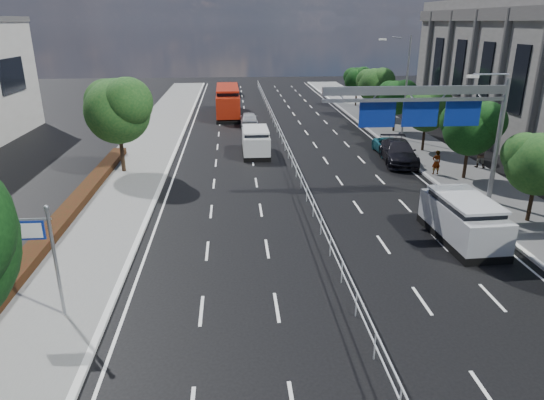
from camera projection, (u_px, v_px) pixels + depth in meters
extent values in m
plane|color=black|center=(350.00, 304.00, 18.35)|extent=(160.00, 160.00, 0.00)
cube|color=slate|center=(36.00, 317.00, 17.44)|extent=(5.00, 140.00, 0.14)
cube|color=silver|center=(107.00, 313.00, 17.63)|extent=(0.25, 140.00, 0.15)
cube|color=silver|center=(286.00, 141.00, 39.03)|extent=(0.05, 85.00, 0.05)
cube|color=silver|center=(286.00, 146.00, 39.19)|extent=(0.05, 85.00, 0.05)
cube|color=black|center=(36.00, 250.00, 21.88)|extent=(1.00, 36.00, 0.44)
cylinder|color=gray|center=(56.00, 265.00, 16.82)|extent=(0.12, 0.12, 4.20)
sphere|color=gray|center=(46.00, 208.00, 16.07)|extent=(0.18, 0.18, 0.18)
cylinder|color=gray|center=(31.00, 219.00, 16.17)|extent=(1.30, 0.07, 0.07)
cube|color=navy|center=(24.00, 231.00, 16.28)|extent=(1.35, 0.06, 0.68)
cube|color=white|center=(25.00, 230.00, 16.32)|extent=(1.20, 0.01, 0.54)
cube|color=white|center=(24.00, 231.00, 16.25)|extent=(1.20, 0.01, 0.54)
cylinder|color=gray|center=(498.00, 143.00, 27.26)|extent=(0.28, 0.28, 7.20)
cube|color=gray|center=(417.00, 90.00, 25.84)|extent=(10.20, 0.25, 0.45)
cube|color=gray|center=(416.00, 100.00, 26.01)|extent=(10.20, 0.18, 0.18)
cylinder|color=gray|center=(491.00, 74.00, 25.86)|extent=(2.00, 0.10, 0.10)
cube|color=silver|center=(473.00, 76.00, 25.82)|extent=(0.60, 0.25, 0.15)
cube|color=navy|center=(463.00, 113.00, 26.67)|extent=(2.00, 0.08, 1.40)
cube|color=white|center=(462.00, 113.00, 26.72)|extent=(1.80, 0.02, 1.20)
cube|color=navy|center=(420.00, 114.00, 26.49)|extent=(2.00, 0.08, 1.40)
cube|color=white|center=(420.00, 114.00, 26.53)|extent=(1.80, 0.02, 1.20)
cube|color=navy|center=(377.00, 115.00, 26.30)|extent=(2.00, 0.08, 1.40)
cube|color=white|center=(377.00, 114.00, 26.35)|extent=(1.80, 0.02, 1.20)
cylinder|color=gray|center=(406.00, 90.00, 41.92)|extent=(0.16, 0.16, 9.00)
cylinder|color=gray|center=(397.00, 37.00, 40.34)|extent=(0.10, 2.40, 0.10)
cube|color=silver|center=(383.00, 39.00, 40.30)|extent=(0.60, 0.25, 0.15)
cube|color=#4C4947|center=(510.00, 14.00, 36.53)|extent=(0.40, 36.00, 1.00)
cylinder|color=black|center=(122.00, 149.00, 33.65)|extent=(0.28, 0.28, 3.50)
sphere|color=#133B15|center=(118.00, 111.00, 32.75)|extent=(4.40, 4.40, 4.40)
sphere|color=#133B15|center=(128.00, 102.00, 31.96)|extent=(3.30, 3.30, 3.30)
sphere|color=#133B15|center=(107.00, 102.00, 33.12)|extent=(3.08, 3.08, 3.08)
cylinder|color=black|center=(531.00, 200.00, 25.30)|extent=(0.21, 0.21, 2.60)
sphere|color=#133B15|center=(538.00, 164.00, 24.63)|extent=(3.20, 3.20, 3.20)
sphere|color=#133B15|center=(524.00, 154.00, 24.89)|extent=(2.24, 2.24, 2.24)
cylinder|color=black|center=(466.00, 160.00, 32.27)|extent=(0.22, 0.22, 2.80)
sphere|color=black|center=(470.00, 129.00, 31.56)|extent=(3.50, 3.50, 3.50)
sphere|color=black|center=(486.00, 122.00, 30.92)|extent=(2.62, 2.62, 2.62)
sphere|color=black|center=(459.00, 121.00, 31.84)|extent=(2.45, 2.45, 2.45)
cylinder|color=black|center=(424.00, 136.00, 39.30)|extent=(0.22, 0.22, 2.70)
sphere|color=#133B15|center=(426.00, 111.00, 38.61)|extent=(3.30, 3.30, 3.30)
sphere|color=#133B15|center=(438.00, 105.00, 38.01)|extent=(2.48, 2.48, 2.47)
sphere|color=#133B15|center=(418.00, 105.00, 38.88)|extent=(2.31, 2.31, 2.31)
cylinder|color=black|center=(394.00, 119.00, 46.32)|extent=(0.21, 0.21, 2.65)
sphere|color=black|center=(396.00, 98.00, 45.64)|extent=(3.20, 3.20, 3.20)
sphere|color=black|center=(405.00, 93.00, 45.06)|extent=(2.40, 2.40, 2.40)
sphere|color=black|center=(389.00, 93.00, 45.90)|extent=(2.24, 2.24, 2.24)
cylinder|color=black|center=(373.00, 105.00, 53.30)|extent=(0.23, 0.23, 2.85)
sphere|color=#133B15|center=(374.00, 85.00, 52.57)|extent=(3.60, 3.60, 3.60)
sphere|color=#133B15|center=(383.00, 80.00, 51.92)|extent=(2.70, 2.70, 2.70)
sphere|color=#133B15|center=(367.00, 81.00, 52.87)|extent=(2.52, 2.52, 2.52)
cylinder|color=black|center=(356.00, 96.00, 60.36)|extent=(0.21, 0.21, 2.60)
sphere|color=black|center=(357.00, 80.00, 59.69)|extent=(3.10, 3.10, 3.10)
sphere|color=black|center=(363.00, 76.00, 59.12)|extent=(2.32, 2.33, 2.32)
sphere|color=black|center=(352.00, 77.00, 59.94)|extent=(2.17, 2.17, 2.17)
cube|color=black|center=(256.00, 152.00, 38.98)|extent=(2.10, 4.84, 0.34)
cube|color=silver|center=(256.00, 142.00, 38.69)|extent=(2.06, 4.75, 1.43)
cube|color=black|center=(256.00, 133.00, 38.44)|extent=(1.89, 3.42, 0.63)
cube|color=silver|center=(255.00, 129.00, 38.34)|extent=(1.98, 3.71, 0.13)
cylinder|color=black|center=(246.00, 155.00, 37.39)|extent=(0.30, 0.71, 0.71)
cylinder|color=black|center=(268.00, 155.00, 37.52)|extent=(0.30, 0.71, 0.71)
cylinder|color=black|center=(244.00, 145.00, 40.31)|extent=(0.30, 0.71, 0.71)
cylinder|color=black|center=(265.00, 145.00, 40.45)|extent=(0.30, 0.71, 0.71)
cube|color=black|center=(228.00, 114.00, 55.26)|extent=(2.68, 10.76, 0.32)
cube|color=#961C0A|center=(228.00, 102.00, 54.79)|extent=(2.63, 10.55, 2.18)
cube|color=black|center=(227.00, 92.00, 54.41)|extent=(2.39, 7.60, 0.96)
cube|color=#961C0A|center=(227.00, 87.00, 54.24)|extent=(2.50, 8.23, 0.19)
cylinder|color=black|center=(219.00, 118.00, 51.87)|extent=(0.29, 0.66, 0.66)
cylinder|color=black|center=(238.00, 118.00, 52.05)|extent=(0.29, 0.66, 0.66)
cylinder|color=black|center=(219.00, 107.00, 58.35)|extent=(0.29, 0.66, 0.66)
cylinder|color=black|center=(237.00, 107.00, 58.54)|extent=(0.29, 0.66, 0.66)
imported|color=#B2B3B9|center=(249.00, 119.00, 49.28)|extent=(1.74, 4.31, 1.47)
imported|color=black|center=(232.00, 89.00, 70.27)|extent=(1.92, 5.13, 1.67)
cube|color=black|center=(460.00, 237.00, 23.66)|extent=(2.44, 5.40, 0.36)
cube|color=#A5A8AC|center=(463.00, 220.00, 23.35)|extent=(2.40, 5.30, 1.51)
cube|color=black|center=(465.00, 205.00, 23.09)|extent=(2.17, 3.83, 0.66)
cube|color=#A5A8AC|center=(466.00, 199.00, 22.97)|extent=(2.27, 4.15, 0.13)
cylinder|color=black|center=(460.00, 249.00, 21.88)|extent=(0.34, 0.76, 0.75)
cylinder|color=black|center=(498.00, 247.00, 22.08)|extent=(0.34, 0.76, 0.75)
cylinder|color=black|center=(428.00, 220.00, 25.09)|extent=(0.34, 0.76, 0.75)
cylinder|color=black|center=(462.00, 219.00, 25.30)|extent=(0.34, 0.76, 0.75)
imported|color=#175C6A|center=(390.00, 147.00, 38.80)|extent=(2.15, 4.48, 1.23)
imported|color=black|center=(398.00, 152.00, 36.45)|extent=(3.04, 5.93, 1.65)
imported|color=gray|center=(436.00, 162.00, 33.18)|extent=(0.64, 0.45, 1.68)
imported|color=gray|center=(480.00, 154.00, 34.76)|extent=(1.15, 1.06, 1.92)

